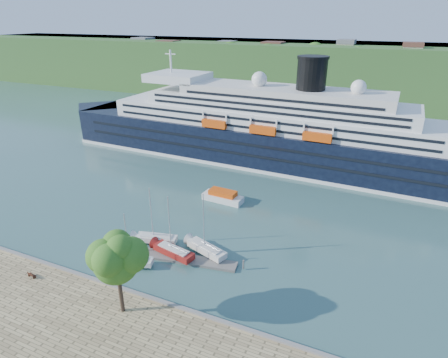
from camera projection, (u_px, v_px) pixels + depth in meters
The scene contains 12 objects.
ground at pixel (119, 292), 51.51m from camera, with size 400.00×400.00×0.00m, color #325A57.
far_hillside at pixel (321, 71), 168.33m from camera, with size 400.00×50.00×24.00m, color #2A5120.
quay_coping at pixel (117, 286), 50.88m from camera, with size 220.00×0.50×0.30m, color slate.
cruise_ship at pixel (258, 109), 93.57m from camera, with size 119.66×17.42×26.87m, color black, non-canonical shape.
park_bench at pixel (32, 274), 52.79m from camera, with size 1.36×0.56×0.87m, color #462114, non-canonical shape.
promenade_tree at pixel (118, 271), 44.52m from camera, with size 7.33×7.33×12.13m, color #285716, non-canonical shape.
floating_pontoon at pixel (177, 258), 58.48m from camera, with size 19.12×2.34×0.42m, color slate, non-canonical shape.
sailboat_white_near at pixel (130, 242), 55.12m from camera, with size 6.72×1.87×8.69m, color silver, non-canonical shape.
sailboat_red at pixel (172, 230), 57.01m from camera, with size 7.79×2.16×10.06m, color maroon, non-canonical shape.
sailboat_white_far at pixel (206, 227), 57.61m from camera, with size 7.81×2.17×10.09m, color silver, non-canonical shape.
tender_launch at pixel (223, 196), 76.47m from camera, with size 8.50×2.91×2.35m, color #DC4A0C, non-canonical shape.
sailboat_extra at pixel (155, 218), 60.59m from camera, with size 7.54×2.09×9.74m, color silver, non-canonical shape.
Camera 1 is at (29.77, -31.63, 34.95)m, focal length 30.00 mm.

